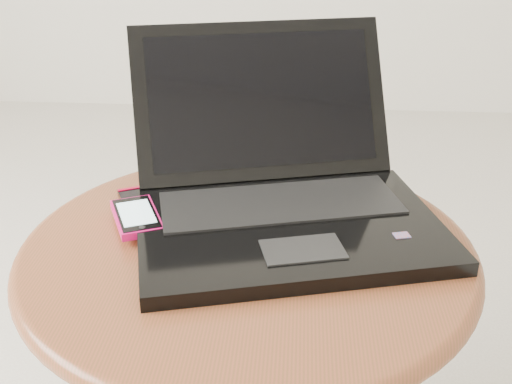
{
  "coord_description": "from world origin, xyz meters",
  "views": [
    {
      "loc": [
        -0.0,
        -0.67,
        0.88
      ],
      "look_at": [
        -0.06,
        0.06,
        0.53
      ],
      "focal_mm": 44.68,
      "sensor_mm": 36.0,
      "label": 1
    }
  ],
  "objects": [
    {
      "name": "laptop",
      "position": [
        -0.03,
        0.11,
        0.51
      ],
      "size": [
        0.47,
        0.47,
        0.23
      ],
      "color": "black",
      "rests_on": "table"
    },
    {
      "name": "phone_black",
      "position": [
        -0.22,
        0.12,
        0.47
      ],
      "size": [
        0.1,
        0.13,
        0.01
      ],
      "color": "black",
      "rests_on": "table"
    },
    {
      "name": "phone_pink",
      "position": [
        -0.22,
        0.07,
        0.48
      ],
      "size": [
        0.09,
        0.12,
        0.01
      ],
      "color": "#EB0F6E",
      "rests_on": "phone_black"
    },
    {
      "name": "table",
      "position": [
        -0.07,
        0.04,
        0.37
      ],
      "size": [
        0.59,
        0.59,
        0.47
      ],
      "color": "#642510",
      "rests_on": "ground"
    }
  ]
}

